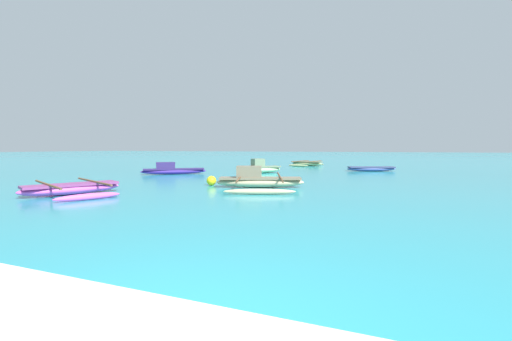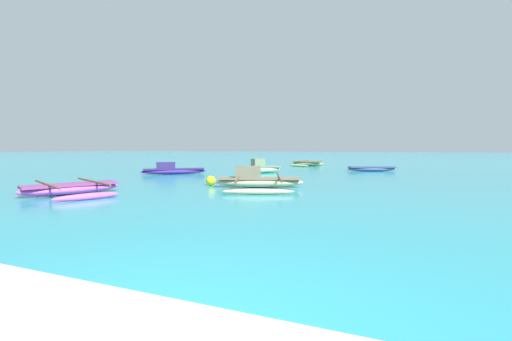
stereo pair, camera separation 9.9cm
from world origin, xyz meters
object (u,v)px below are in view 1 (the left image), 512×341
object	(u,v)px
moored_boat_3	(371,169)
moored_boat_5	(172,170)
mooring_buoy_0	(211,181)
moored_boat_0	(262,168)
moored_boat_1	(72,188)
moored_boat_4	(258,180)
moored_boat_2	(307,163)

from	to	relation	value
moored_boat_3	moored_boat_5	bearing A→B (deg)	-167.75
moored_boat_5	mooring_buoy_0	distance (m)	6.67
moored_boat_5	moored_boat_0	bearing A→B (deg)	-6.17
moored_boat_1	moored_boat_4	xyz separation A→B (m)	(5.13, 4.23, 0.08)
moored_boat_0	moored_boat_2	xyz separation A→B (m)	(0.64, 9.14, -0.11)
mooring_buoy_0	moored_boat_2	bearing A→B (deg)	89.72
moored_boat_0	mooring_buoy_0	world-z (taller)	moored_boat_0
moored_boat_1	mooring_buoy_0	xyz separation A→B (m)	(3.04, 4.16, 0.00)
moored_boat_4	moored_boat_5	xyz separation A→B (m)	(-7.16, 4.26, -0.03)
moored_boat_0	moored_boat_2	distance (m)	9.17
moored_boat_0	moored_boat_3	world-z (taller)	moored_boat_0
moored_boat_5	mooring_buoy_0	bearing A→B (deg)	-79.61
moored_boat_4	moored_boat_5	world-z (taller)	moored_boat_4
moored_boat_1	moored_boat_2	world-z (taller)	moored_boat_2
mooring_buoy_0	moored_boat_5	bearing A→B (deg)	139.50
moored_boat_3	moored_boat_5	size ratio (longest dim) A/B	1.00
moored_boat_4	mooring_buoy_0	xyz separation A→B (m)	(-2.08, -0.07, -0.08)
moored_boat_4	moored_boat_5	size ratio (longest dim) A/B	1.46
moored_boat_2	moored_boat_5	size ratio (longest dim) A/B	1.13
moored_boat_4	mooring_buoy_0	bearing A→B (deg)	161.21
moored_boat_3	moored_boat_4	world-z (taller)	moored_boat_4
moored_boat_3	moored_boat_4	xyz separation A→B (m)	(-3.56, -11.48, 0.11)
moored_boat_2	moored_boat_0	bearing A→B (deg)	-82.13
moored_boat_2	mooring_buoy_0	world-z (taller)	moored_boat_2
moored_boat_1	mooring_buoy_0	size ratio (longest dim) A/B	10.13
moored_boat_4	moored_boat_5	distance (m)	8.33
moored_boat_0	moored_boat_1	bearing A→B (deg)	-148.20
moored_boat_4	moored_boat_2	bearing A→B (deg)	76.21
moored_boat_5	mooring_buoy_0	xyz separation A→B (m)	(5.07, -4.33, -0.05)
moored_boat_0	moored_boat_1	xyz separation A→B (m)	(-2.48, -11.42, -0.11)
mooring_buoy_0	moored_boat_4	bearing A→B (deg)	1.99
moored_boat_3	moored_boat_4	distance (m)	12.02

